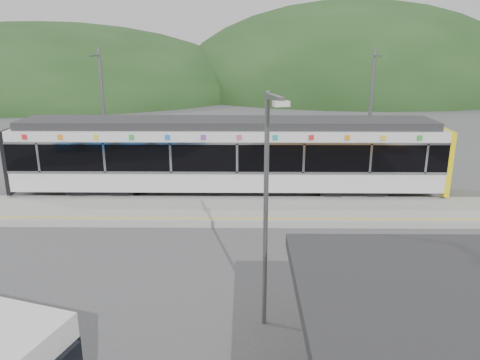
{
  "coord_description": "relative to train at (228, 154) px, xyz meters",
  "views": [
    {
      "loc": [
        0.44,
        -15.92,
        7.26
      ],
      "look_at": [
        0.26,
        1.0,
        2.25
      ],
      "focal_mm": 35.0,
      "sensor_mm": 36.0,
      "label": 1
    }
  ],
  "objects": [
    {
      "name": "ground",
      "position": [
        0.39,
        -6.0,
        -2.06
      ],
      "size": [
        120.0,
        120.0,
        0.0
      ],
      "primitive_type": "plane",
      "color": "#4C4C4F",
      "rests_on": "ground"
    },
    {
      "name": "hills",
      "position": [
        6.57,
        -0.71,
        -2.06
      ],
      "size": [
        146.0,
        149.0,
        26.0
      ],
      "color": "#1E3D19",
      "rests_on": "ground"
    },
    {
      "name": "platform",
      "position": [
        0.39,
        -2.7,
        -1.91
      ],
      "size": [
        26.0,
        3.2,
        0.3
      ],
      "primitive_type": "cube",
      "color": "#9E9E99",
      "rests_on": "ground"
    },
    {
      "name": "yellow_line",
      "position": [
        0.39,
        -4.0,
        -1.76
      ],
      "size": [
        26.0,
        0.1,
        0.01
      ],
      "primitive_type": "cube",
      "color": "yellow",
      "rests_on": "platform"
    },
    {
      "name": "train",
      "position": [
        0.0,
        0.0,
        0.0
      ],
      "size": [
        20.44,
        3.01,
        3.74
      ],
      "color": "black",
      "rests_on": "ground"
    },
    {
      "name": "catenary_mast_west",
      "position": [
        -6.61,
        2.56,
        1.58
      ],
      "size": [
        0.18,
        1.8,
        7.0
      ],
      "color": "slate",
      "rests_on": "ground"
    },
    {
      "name": "catenary_mast_east",
      "position": [
        7.39,
        2.56,
        1.58
      ],
      "size": [
        0.18,
        1.8,
        7.0
      ],
      "color": "slate",
      "rests_on": "ground"
    },
    {
      "name": "lamp_post",
      "position": [
        1.36,
        -11.07,
        1.61
      ],
      "size": [
        0.39,
        1.12,
        6.17
      ],
      "rotation": [
        0.0,
        0.0,
        0.27
      ],
      "color": "slate",
      "rests_on": "ground"
    }
  ]
}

